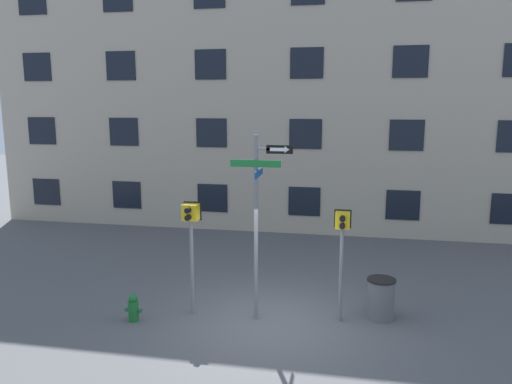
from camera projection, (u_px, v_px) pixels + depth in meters
name	position (u px, v px, depth m)	size (l,w,h in m)	color
ground_plane	(270.00, 324.00, 10.83)	(60.00, 60.00, 0.00)	#515154
building_facade	(308.00, 64.00, 17.39)	(24.00, 0.63, 12.11)	tan
street_sign_pole	(259.00, 212.00, 10.64)	(1.32, 0.84, 4.07)	slate
pedestrian_signal_left	(191.00, 227.00, 10.99)	(0.40, 0.40, 2.58)	slate
pedestrian_signal_right	(342.00, 236.00, 10.65)	(0.37, 0.40, 2.47)	slate
fire_hydrant	(133.00, 308.00, 10.92)	(0.38, 0.22, 0.62)	#196028
trash_bin	(381.00, 298.00, 11.04)	(0.63, 0.63, 0.91)	#59595B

